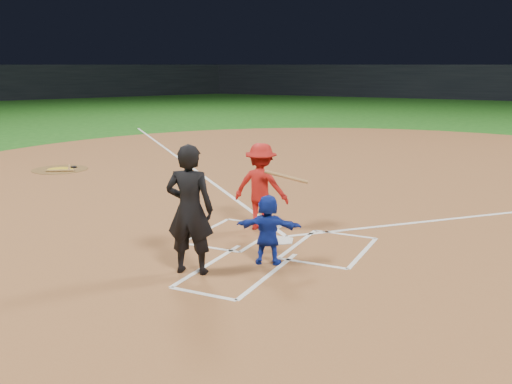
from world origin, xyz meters
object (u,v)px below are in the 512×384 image
at_px(on_deck_circle, 60,169).
at_px(umpire, 190,210).
at_px(catcher, 268,229).
at_px(home_plate, 280,240).
at_px(batter_at_plate, 261,187).

height_order(on_deck_circle, umpire, umpire).
relative_size(on_deck_circle, catcher, 1.45).
distance_m(on_deck_circle, catcher, 10.71).
distance_m(home_plate, umpire, 2.43).
bearing_deg(batter_at_plate, home_plate, -41.34).
bearing_deg(home_plate, batter_at_plate, -41.34).
relative_size(home_plate, umpire, 0.29).
distance_m(home_plate, batter_at_plate, 1.23).
xyz_separation_m(catcher, umpire, (-0.92, -0.91, 0.44)).
distance_m(catcher, umpire, 1.37).
distance_m(home_plate, catcher, 1.37).
height_order(umpire, batter_at_plate, umpire).
relative_size(on_deck_circle, umpire, 0.83).
height_order(home_plate, batter_at_plate, batter_at_plate).
height_order(on_deck_circle, batter_at_plate, batter_at_plate).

